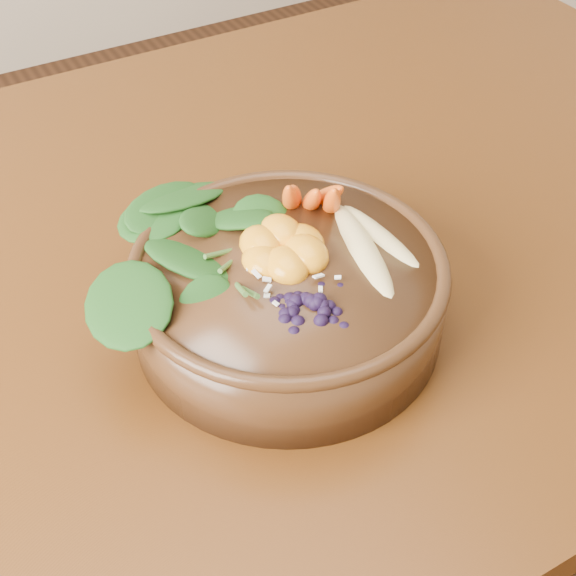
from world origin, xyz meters
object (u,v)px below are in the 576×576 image
at_px(banana_halves, 372,230).
at_px(mandarin_cluster, 283,238).
at_px(carrot_cluster, 312,169).
at_px(blueberry_pile, 316,290).
at_px(dining_table, 189,321).
at_px(kale_heap, 220,217).
at_px(stoneware_bowl, 288,296).

distance_m(banana_halves, mandarin_cluster, 0.08).
height_order(carrot_cluster, blueberry_pile, carrot_cluster).
xyz_separation_m(carrot_cluster, banana_halves, (0.02, -0.08, -0.03)).
distance_m(carrot_cluster, blueberry_pile, 0.15).
bearing_deg(mandarin_cluster, carrot_cluster, 40.38).
bearing_deg(banana_halves, mandarin_cluster, 170.25).
bearing_deg(dining_table, blueberry_pile, -78.45).
bearing_deg(blueberry_pile, mandarin_cluster, 80.92).
height_order(kale_heap, carrot_cluster, carrot_cluster).
bearing_deg(blueberry_pile, carrot_cluster, 60.64).
bearing_deg(mandarin_cluster, dining_table, 113.22).
bearing_deg(carrot_cluster, kale_heap, -169.49).
bearing_deg(kale_heap, mandarin_cluster, -51.60).
bearing_deg(banana_halves, stoneware_bowl, -177.26).
distance_m(stoneware_bowl, mandarin_cluster, 0.06).
relative_size(dining_table, mandarin_cluster, 17.62).
bearing_deg(stoneware_bowl, kale_heap, 117.06).
xyz_separation_m(stoneware_bowl, mandarin_cluster, (0.00, 0.02, 0.05)).
height_order(carrot_cluster, banana_halves, carrot_cluster).
relative_size(dining_table, banana_halves, 10.13).
distance_m(carrot_cluster, banana_halves, 0.08).
distance_m(mandarin_cluster, blueberry_pile, 0.08).
xyz_separation_m(kale_heap, mandarin_cluster, (0.04, -0.05, -0.01)).
height_order(stoneware_bowl, kale_heap, kale_heap).
xyz_separation_m(kale_heap, banana_halves, (0.12, -0.08, -0.01)).
height_order(dining_table, banana_halves, banana_halves).
height_order(kale_heap, banana_halves, kale_heap).
bearing_deg(banana_halves, kale_heap, 156.45).
bearing_deg(blueberry_pile, dining_table, 101.55).
height_order(banana_halves, blueberry_pile, blueberry_pile).
relative_size(kale_heap, mandarin_cluster, 2.07).
bearing_deg(dining_table, banana_halves, -49.25).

